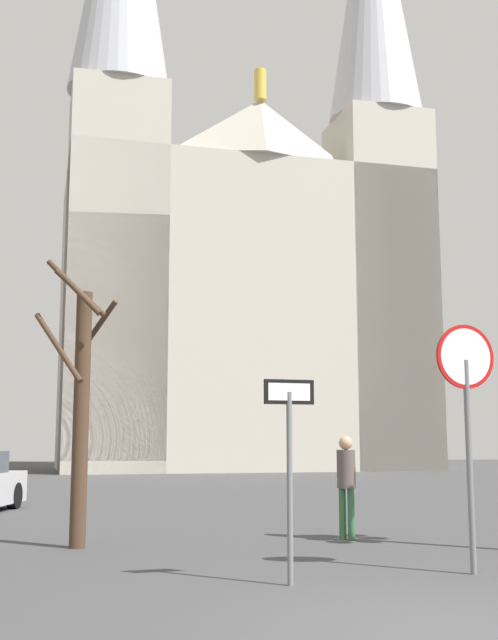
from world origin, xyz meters
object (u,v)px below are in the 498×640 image
one_way_arrow_sign (289,451)px  bare_tree (80,404)px  cathedral (244,247)px  pedestrian_walking (346,476)px  stop_sign (467,395)px

one_way_arrow_sign → bare_tree: bearing=126.8°
cathedral → bare_tree: bearing=-101.8°
cathedral → bare_tree: size_ratio=8.93×
bare_tree → pedestrian_walking: 4.67m
stop_sign → cathedral: bearing=87.2°
cathedral → pedestrian_walking: 34.99m
one_way_arrow_sign → stop_sign: bearing=10.9°
cathedral → pedestrian_walking: bearing=-94.3°
cathedral → one_way_arrow_sign: (-4.22, -36.88, -11.56)m
bare_tree → stop_sign: bearing=-31.5°
one_way_arrow_sign → cathedral: bearing=83.5°
stop_sign → one_way_arrow_sign: stop_sign is taller
cathedral → one_way_arrow_sign: size_ratio=16.93×
one_way_arrow_sign → pedestrian_walking: 4.51m
bare_tree → pedestrian_walking: size_ratio=2.61×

